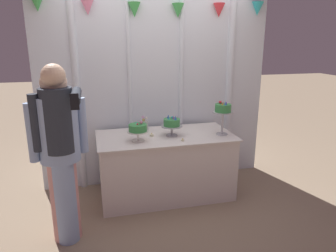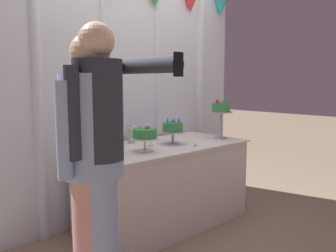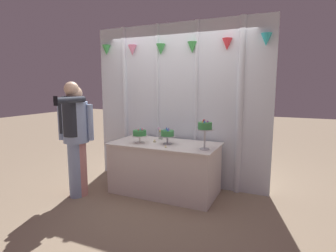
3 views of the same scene
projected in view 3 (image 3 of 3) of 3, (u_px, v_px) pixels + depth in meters
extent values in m
plane|color=gray|center=(162.00, 194.00, 4.20)|extent=(24.00, 24.00, 0.00)
cube|color=silver|center=(177.00, 105.00, 4.55)|extent=(3.06, 0.04, 2.68)
cylinder|color=silver|center=(125.00, 104.00, 4.94)|extent=(0.09, 0.09, 2.68)
cylinder|color=silver|center=(158.00, 105.00, 4.67)|extent=(0.05, 0.05, 2.68)
cylinder|color=silver|center=(196.00, 106.00, 4.39)|extent=(0.07, 0.07, 2.68)
cylinder|color=silver|center=(240.00, 108.00, 4.11)|extent=(0.10, 0.10, 2.68)
cone|color=green|center=(106.00, 50.00, 4.91)|extent=(0.15, 0.15, 0.17)
cone|color=pink|center=(132.00, 50.00, 4.69)|extent=(0.15, 0.15, 0.17)
cone|color=green|center=(161.00, 49.00, 4.47)|extent=(0.15, 0.15, 0.17)
cone|color=green|center=(192.00, 47.00, 4.25)|extent=(0.15, 0.15, 0.17)
cone|color=#DB333D|center=(227.00, 44.00, 4.02)|extent=(0.15, 0.15, 0.17)
cone|color=#2DB2B7|center=(266.00, 40.00, 3.79)|extent=(0.15, 0.15, 0.17)
cube|color=white|center=(165.00, 168.00, 4.23)|extent=(1.61, 0.79, 0.78)
cube|color=white|center=(165.00, 144.00, 4.18)|extent=(1.66, 0.84, 0.01)
cylinder|color=silver|center=(140.00, 143.00, 4.19)|extent=(0.15, 0.15, 0.01)
cylinder|color=silver|center=(140.00, 139.00, 4.18)|extent=(0.02, 0.02, 0.10)
cylinder|color=silver|center=(140.00, 136.00, 4.17)|extent=(0.25, 0.25, 0.01)
cylinder|color=#388E47|center=(140.00, 133.00, 4.17)|extent=(0.21, 0.21, 0.08)
sphere|color=pink|center=(142.00, 129.00, 4.14)|extent=(0.04, 0.04, 0.04)
cone|color=#2DB2B7|center=(140.00, 129.00, 4.20)|extent=(0.02, 0.02, 0.03)
sphere|color=#DB333D|center=(138.00, 130.00, 4.14)|extent=(0.02, 0.02, 0.02)
cylinder|color=#B2B2B7|center=(167.00, 144.00, 4.10)|extent=(0.14, 0.14, 0.01)
cylinder|color=#B2B2B7|center=(167.00, 140.00, 4.09)|extent=(0.03, 0.03, 0.10)
cylinder|color=#B2B2B7|center=(167.00, 136.00, 4.09)|extent=(0.26, 0.26, 0.01)
cylinder|color=#388E47|center=(167.00, 133.00, 4.08)|extent=(0.20, 0.20, 0.08)
cone|color=purple|center=(169.00, 129.00, 4.06)|extent=(0.03, 0.03, 0.04)
sphere|color=#2DB2B7|center=(168.00, 129.00, 4.08)|extent=(0.03, 0.03, 0.03)
cone|color=blue|center=(166.00, 128.00, 4.12)|extent=(0.03, 0.03, 0.05)
cone|color=#2DB2B7|center=(164.00, 129.00, 4.07)|extent=(0.02, 0.02, 0.03)
cone|color=blue|center=(168.00, 129.00, 4.01)|extent=(0.03, 0.03, 0.05)
cylinder|color=#B2B2B7|center=(204.00, 149.00, 3.77)|extent=(0.14, 0.14, 0.01)
cylinder|color=#B2B2B7|center=(205.00, 139.00, 3.75)|extent=(0.03, 0.03, 0.26)
cylinder|color=#B2B2B7|center=(205.00, 129.00, 3.73)|extent=(0.25, 0.25, 0.01)
cylinder|color=#388E47|center=(205.00, 126.00, 3.72)|extent=(0.19, 0.19, 0.09)
sphere|color=purple|center=(208.00, 122.00, 3.69)|extent=(0.02, 0.02, 0.02)
cone|color=pink|center=(207.00, 121.00, 3.73)|extent=(0.02, 0.02, 0.03)
sphere|color=#DB333D|center=(204.00, 121.00, 3.75)|extent=(0.04, 0.04, 0.04)
cone|color=orange|center=(203.00, 121.00, 3.69)|extent=(0.02, 0.02, 0.03)
cone|color=blue|center=(204.00, 121.00, 3.66)|extent=(0.03, 0.03, 0.04)
cylinder|color=#B2C1B2|center=(161.00, 135.00, 4.48)|extent=(0.07, 0.07, 0.12)
sphere|color=white|center=(160.00, 129.00, 4.44)|extent=(0.04, 0.04, 0.04)
sphere|color=#CC9EC6|center=(159.00, 128.00, 4.47)|extent=(0.04, 0.04, 0.04)
sphere|color=#E5C666|center=(160.00, 131.00, 4.50)|extent=(0.04, 0.04, 0.04)
cylinder|color=beige|center=(155.00, 142.00, 4.24)|extent=(0.05, 0.05, 0.02)
sphere|color=#F9CC4C|center=(155.00, 140.00, 4.24)|extent=(0.01, 0.01, 0.01)
cylinder|color=beige|center=(166.00, 147.00, 3.87)|extent=(0.04, 0.04, 0.01)
sphere|color=#F9CC4C|center=(166.00, 146.00, 3.87)|extent=(0.01, 0.01, 0.01)
cylinder|color=#D6938E|center=(78.00, 169.00, 4.12)|extent=(0.34, 0.34, 0.83)
cylinder|color=#93ADD6|center=(76.00, 122.00, 4.02)|extent=(0.47, 0.47, 0.61)
sphere|color=beige|center=(74.00, 94.00, 3.96)|extent=(0.23, 0.23, 0.23)
cylinder|color=#93ADD6|center=(61.00, 122.00, 4.04)|extent=(0.08, 0.08, 0.53)
cylinder|color=#93ADD6|center=(90.00, 122.00, 4.00)|extent=(0.08, 0.08, 0.53)
cylinder|color=#93ADD6|center=(76.00, 166.00, 4.06)|extent=(0.24, 0.24, 0.94)
cylinder|color=#282D38|center=(73.00, 116.00, 3.95)|extent=(0.34, 0.34, 0.58)
sphere|color=beige|center=(71.00, 89.00, 3.89)|extent=(0.21, 0.21, 0.21)
cylinder|color=#282D38|center=(62.00, 116.00, 3.99)|extent=(0.08, 0.08, 0.51)
cylinder|color=#282D38|center=(70.00, 100.00, 3.64)|extent=(0.08, 0.51, 0.08)
cube|color=black|center=(56.00, 101.00, 3.41)|extent=(0.06, 0.01, 0.12)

